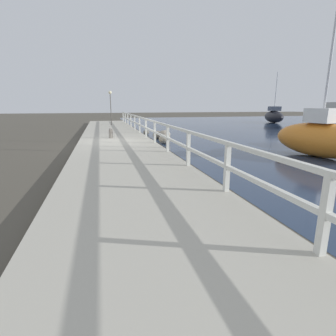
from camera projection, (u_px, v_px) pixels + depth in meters
ground_plane at (117, 146)px, 13.38m from camera, size 120.00×120.00×0.00m
dock_walkway at (116, 143)px, 13.35m from camera, size 3.71×36.00×0.25m
railing at (150, 126)px, 13.58m from camera, size 0.10×32.50×1.05m
boulder_mid_strip at (165, 139)px, 13.97m from camera, size 0.66×0.59×0.49m
boulder_far_strip at (158, 135)px, 16.07m from camera, size 0.60×0.54×0.45m
boulder_water_edge at (164, 135)px, 15.87m from camera, size 0.73×0.65×0.54m
boulder_near_dock at (146, 132)px, 18.41m from camera, size 0.43×0.38×0.32m
boulder_downstream at (157, 134)px, 16.85m from camera, size 0.54×0.49×0.41m
mooring_bollard at (111, 133)px, 14.41m from camera, size 0.23×0.23×0.55m
dock_lamp at (110, 99)px, 23.83m from camera, size 0.29×0.29×3.03m
sailboat_teal at (336, 118)px, 22.56m from camera, size 1.43×5.23×7.89m
sailboat_orange at (320, 138)px, 10.31m from camera, size 2.11×4.17×7.58m
sailboat_black at (274, 116)px, 30.73m from camera, size 3.13×5.33×5.67m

